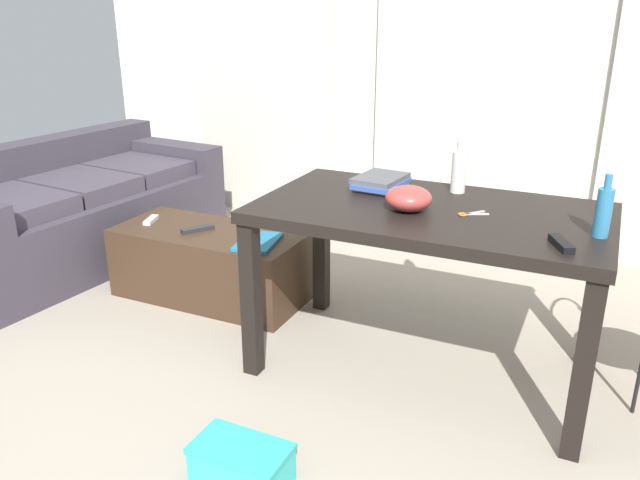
{
  "coord_description": "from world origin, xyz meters",
  "views": [
    {
      "loc": [
        0.96,
        -1.03,
        1.53
      ],
      "look_at": [
        -0.33,
        1.7,
        0.41
      ],
      "focal_mm": 35.47,
      "sensor_mm": 36.0,
      "label": 1
    }
  ],
  "objects_px": {
    "bowl": "(409,198)",
    "tv_remote_primary": "(198,229)",
    "magazine": "(258,242)",
    "tv_remote_on_table": "(561,244)",
    "couch": "(75,211)",
    "bottle_far": "(459,171)",
    "tv_remote_secondary": "(151,220)",
    "craft_table": "(429,230)",
    "book_stack": "(381,182)",
    "scissors": "(470,214)",
    "shoebox": "(242,464)",
    "coffee_table": "(211,263)",
    "bottle_near": "(603,211)"
  },
  "relations": [
    {
      "from": "bottle_far",
      "to": "scissors",
      "type": "distance_m",
      "value": 0.34
    },
    {
      "from": "scissors",
      "to": "tv_remote_primary",
      "type": "distance_m",
      "value": 1.55
    },
    {
      "from": "book_stack",
      "to": "tv_remote_on_table",
      "type": "height_order",
      "value": "book_stack"
    },
    {
      "from": "bowl",
      "to": "tv_remote_on_table",
      "type": "height_order",
      "value": "bowl"
    },
    {
      "from": "craft_table",
      "to": "coffee_table",
      "type": "bearing_deg",
      "value": 169.91
    },
    {
      "from": "tv_remote_primary",
      "to": "tv_remote_secondary",
      "type": "bearing_deg",
      "value": -150.07
    },
    {
      "from": "bottle_far",
      "to": "book_stack",
      "type": "xyz_separation_m",
      "value": [
        -0.33,
        -0.08,
        -0.07
      ]
    },
    {
      "from": "couch",
      "to": "magazine",
      "type": "xyz_separation_m",
      "value": [
        1.47,
        -0.2,
        0.09
      ]
    },
    {
      "from": "coffee_table",
      "to": "tv_remote_on_table",
      "type": "bearing_deg",
      "value": -14.96
    },
    {
      "from": "couch",
      "to": "book_stack",
      "type": "bearing_deg",
      "value": -4.82
    },
    {
      "from": "bottle_far",
      "to": "book_stack",
      "type": "height_order",
      "value": "bottle_far"
    },
    {
      "from": "scissors",
      "to": "magazine",
      "type": "xyz_separation_m",
      "value": [
        -1.1,
        0.19,
        -0.36
      ]
    },
    {
      "from": "bottle_far",
      "to": "scissors",
      "type": "height_order",
      "value": "bottle_far"
    },
    {
      "from": "tv_remote_primary",
      "to": "tv_remote_secondary",
      "type": "relative_size",
      "value": 1.29
    },
    {
      "from": "coffee_table",
      "to": "couch",
      "type": "bearing_deg",
      "value": 172.73
    },
    {
      "from": "tv_remote_primary",
      "to": "bottle_near",
      "type": "bearing_deg",
      "value": 24.76
    },
    {
      "from": "tv_remote_on_table",
      "to": "tv_remote_primary",
      "type": "height_order",
      "value": "tv_remote_on_table"
    },
    {
      "from": "tv_remote_on_table",
      "to": "shoebox",
      "type": "relative_size",
      "value": 0.45
    },
    {
      "from": "coffee_table",
      "to": "magazine",
      "type": "bearing_deg",
      "value": -9.81
    },
    {
      "from": "bottle_near",
      "to": "bottle_far",
      "type": "xyz_separation_m",
      "value": [
        -0.6,
        0.36,
        0.0
      ]
    },
    {
      "from": "bowl",
      "to": "tv_remote_primary",
      "type": "bearing_deg",
      "value": 167.77
    },
    {
      "from": "couch",
      "to": "bowl",
      "type": "bearing_deg",
      "value": -10.89
    },
    {
      "from": "book_stack",
      "to": "magazine",
      "type": "bearing_deg",
      "value": -177.8
    },
    {
      "from": "book_stack",
      "to": "couch",
      "type": "bearing_deg",
      "value": 175.18
    },
    {
      "from": "shoebox",
      "to": "tv_remote_on_table",
      "type": "bearing_deg",
      "value": 39.8
    },
    {
      "from": "coffee_table",
      "to": "book_stack",
      "type": "height_order",
      "value": "book_stack"
    },
    {
      "from": "tv_remote_secondary",
      "to": "scissors",
      "type": "bearing_deg",
      "value": -25.34
    },
    {
      "from": "bottle_far",
      "to": "tv_remote_secondary",
      "type": "xyz_separation_m",
      "value": [
        -1.71,
        -0.06,
        -0.45
      ]
    },
    {
      "from": "book_stack",
      "to": "shoebox",
      "type": "height_order",
      "value": "book_stack"
    },
    {
      "from": "bowl",
      "to": "tv_remote_secondary",
      "type": "bearing_deg",
      "value": 169.69
    },
    {
      "from": "scissors",
      "to": "shoebox",
      "type": "height_order",
      "value": "scissors"
    },
    {
      "from": "bowl",
      "to": "craft_table",
      "type": "bearing_deg",
      "value": 46.69
    },
    {
      "from": "bowl",
      "to": "shoebox",
      "type": "height_order",
      "value": "bowl"
    },
    {
      "from": "craft_table",
      "to": "tv_remote_secondary",
      "type": "bearing_deg",
      "value": 172.75
    },
    {
      "from": "coffee_table",
      "to": "magazine",
      "type": "xyz_separation_m",
      "value": [
        0.34,
        -0.06,
        0.2
      ]
    },
    {
      "from": "book_stack",
      "to": "scissors",
      "type": "xyz_separation_m",
      "value": [
        0.46,
        -0.22,
        -0.03
      ]
    },
    {
      "from": "craft_table",
      "to": "scissors",
      "type": "distance_m",
      "value": 0.2
    },
    {
      "from": "coffee_table",
      "to": "bowl",
      "type": "relative_size",
      "value": 5.53
    },
    {
      "from": "craft_table",
      "to": "book_stack",
      "type": "bearing_deg",
      "value": 146.34
    },
    {
      "from": "tv_remote_primary",
      "to": "magazine",
      "type": "bearing_deg",
      "value": 28.95
    },
    {
      "from": "scissors",
      "to": "shoebox",
      "type": "bearing_deg",
      "value": -117.79
    },
    {
      "from": "bowl",
      "to": "tv_remote_primary",
      "type": "relative_size",
      "value": 1.05
    },
    {
      "from": "couch",
      "to": "bottle_near",
      "type": "distance_m",
      "value": 3.14
    },
    {
      "from": "tv_remote_on_table",
      "to": "magazine",
      "type": "distance_m",
      "value": 1.57
    },
    {
      "from": "bottle_far",
      "to": "book_stack",
      "type": "bearing_deg",
      "value": -166.33
    },
    {
      "from": "couch",
      "to": "tv_remote_on_table",
      "type": "height_order",
      "value": "tv_remote_on_table"
    },
    {
      "from": "scissors",
      "to": "magazine",
      "type": "height_order",
      "value": "scissors"
    },
    {
      "from": "tv_remote_primary",
      "to": "magazine",
      "type": "relative_size",
      "value": 0.63
    },
    {
      "from": "bowl",
      "to": "scissors",
      "type": "height_order",
      "value": "bowl"
    },
    {
      "from": "couch",
      "to": "bottle_near",
      "type": "relative_size",
      "value": 8.3
    }
  ]
}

